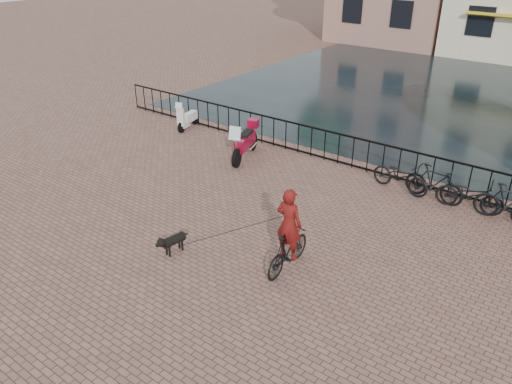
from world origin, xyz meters
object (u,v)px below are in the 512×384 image
Objects in this scene: cyclist at (289,235)px; motorcycle at (245,138)px; dog at (174,243)px; scooter at (188,113)px.

cyclist is 1.14× the size of motorcycle.
dog is 8.30m from scooter.
scooter is (-7.92, 5.17, -0.27)m from cyclist.
dog is 5.67m from motorcycle.
motorcycle is at bearing -28.09° from scooter.
cyclist reaches higher than motorcycle.
cyclist is at bearing -60.76° from motorcycle.
scooter is (-3.45, 0.95, -0.11)m from motorcycle.
scooter is at bearing 140.52° from dog.
motorcycle is 1.52× the size of scooter.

